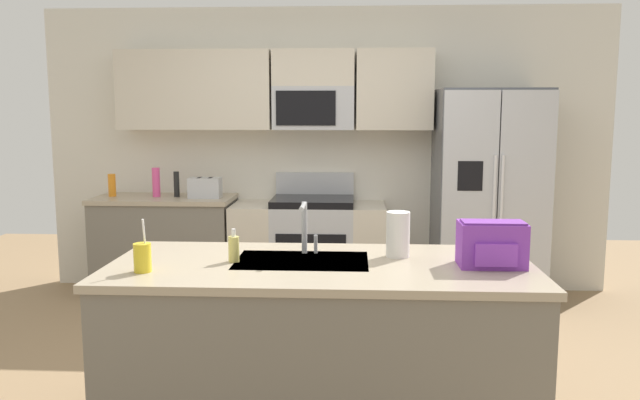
{
  "coord_description": "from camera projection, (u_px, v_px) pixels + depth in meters",
  "views": [
    {
      "loc": [
        0.26,
        -3.72,
        1.66
      ],
      "look_at": [
        0.03,
        0.6,
        1.05
      ],
      "focal_mm": 35.28,
      "sensor_mm": 36.0,
      "label": 1
    }
  ],
  "objects": [
    {
      "name": "backpack",
      "position": [
        492.0,
        243.0,
        3.09
      ],
      "size": [
        0.32,
        0.22,
        0.23
      ],
      "color": "purple",
      "rests_on": "island_counter"
    },
    {
      "name": "kitchen_wall_unit",
      "position": [
        310.0,
        132.0,
        5.79
      ],
      "size": [
        5.2,
        0.43,
        2.6
      ],
      "color": "silver",
      "rests_on": "ground"
    },
    {
      "name": "ground_plane",
      "position": [
        310.0,
        379.0,
        3.93
      ],
      "size": [
        9.0,
        9.0,
        0.0
      ],
      "primitive_type": "plane",
      "color": "#997A56",
      "rests_on": "ground"
    },
    {
      "name": "refrigerator",
      "position": [
        488.0,
        197.0,
        5.43
      ],
      "size": [
        0.9,
        0.76,
        1.85
      ],
      "color": "#4C4F54",
      "rests_on": "ground"
    },
    {
      "name": "range_oven",
      "position": [
        309.0,
        248.0,
        5.65
      ],
      "size": [
        1.36,
        0.61,
        1.1
      ],
      "color": "#B7BABF",
      "rests_on": "ground"
    },
    {
      "name": "island_counter",
      "position": [
        321.0,
        347.0,
        3.24
      ],
      "size": [
        2.14,
        0.96,
        0.9
      ],
      "color": "slate",
      "rests_on": "ground"
    },
    {
      "name": "toaster",
      "position": [
        205.0,
        188.0,
        5.57
      ],
      "size": [
        0.28,
        0.16,
        0.18
      ],
      "color": "#B7BABF",
      "rests_on": "back_counter"
    },
    {
      "name": "drink_cup_yellow",
      "position": [
        142.0,
        257.0,
        3.0
      ],
      "size": [
        0.08,
        0.08,
        0.26
      ],
      "color": "yellow",
      "rests_on": "island_counter"
    },
    {
      "name": "pepper_mill",
      "position": [
        177.0,
        184.0,
        5.63
      ],
      "size": [
        0.05,
        0.05,
        0.23
      ],
      "primitive_type": "cylinder",
      "color": "black",
      "rests_on": "back_counter"
    },
    {
      "name": "sink_faucet",
      "position": [
        305.0,
        223.0,
        3.35
      ],
      "size": [
        0.08,
        0.21,
        0.28
      ],
      "color": "#B7BABF",
      "rests_on": "island_counter"
    },
    {
      "name": "back_counter",
      "position": [
        166.0,
        245.0,
        5.72
      ],
      "size": [
        1.24,
        0.63,
        0.9
      ],
      "color": "slate",
      "rests_on": "ground"
    },
    {
      "name": "bottle_orange",
      "position": [
        112.0,
        185.0,
        5.67
      ],
      "size": [
        0.07,
        0.07,
        0.2
      ],
      "primitive_type": "cylinder",
      "color": "orange",
      "rests_on": "back_counter"
    },
    {
      "name": "bottle_pink",
      "position": [
        156.0,
        182.0,
        5.64
      ],
      "size": [
        0.07,
        0.07,
        0.26
      ],
      "primitive_type": "cylinder",
      "color": "#EA4C93",
      "rests_on": "back_counter"
    },
    {
      "name": "paper_towel_roll",
      "position": [
        398.0,
        234.0,
        3.3
      ],
      "size": [
        0.12,
        0.12,
        0.24
      ],
      "primitive_type": "cylinder",
      "color": "white",
      "rests_on": "island_counter"
    },
    {
      "name": "soap_dispenser",
      "position": [
        234.0,
        249.0,
        3.2
      ],
      "size": [
        0.06,
        0.06,
        0.17
      ],
      "color": "#D8CC66",
      "rests_on": "island_counter"
    }
  ]
}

